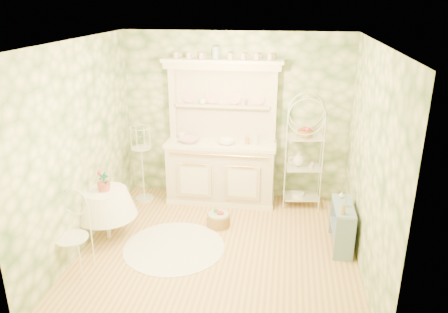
# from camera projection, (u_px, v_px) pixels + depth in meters

# --- Properties ---
(floor) EXTENTS (3.60, 3.60, 0.00)m
(floor) POSITION_uv_depth(u_px,v_px,m) (219.00, 250.00, 5.82)
(floor) COLOR tan
(floor) RESTS_ON ground
(ceiling) EXTENTS (3.60, 3.60, 0.00)m
(ceiling) POSITION_uv_depth(u_px,v_px,m) (217.00, 42.00, 4.89)
(ceiling) COLOR white
(ceiling) RESTS_ON floor
(wall_left) EXTENTS (3.60, 3.60, 0.00)m
(wall_left) POSITION_uv_depth(u_px,v_px,m) (80.00, 148.00, 5.60)
(wall_left) COLOR #EDEAB3
(wall_left) RESTS_ON floor
(wall_right) EXTENTS (3.60, 3.60, 0.00)m
(wall_right) POSITION_uv_depth(u_px,v_px,m) (370.00, 163.00, 5.11)
(wall_right) COLOR #EDEAB3
(wall_right) RESTS_ON floor
(wall_back) EXTENTS (3.60, 3.60, 0.00)m
(wall_back) POSITION_uv_depth(u_px,v_px,m) (236.00, 117.00, 7.03)
(wall_back) COLOR #EDEAB3
(wall_back) RESTS_ON floor
(wall_front) EXTENTS (3.60, 3.60, 0.00)m
(wall_front) POSITION_uv_depth(u_px,v_px,m) (184.00, 227.00, 3.68)
(wall_front) COLOR #EDEAB3
(wall_front) RESTS_ON floor
(kitchen_dresser) EXTENTS (1.87, 0.61, 2.29)m
(kitchen_dresser) POSITION_uv_depth(u_px,v_px,m) (221.00, 134.00, 6.87)
(kitchen_dresser) COLOR beige
(kitchen_dresser) RESTS_ON floor
(bakers_rack) EXTENTS (0.58, 0.45, 1.70)m
(bakers_rack) POSITION_uv_depth(u_px,v_px,m) (304.00, 155.00, 6.81)
(bakers_rack) COLOR white
(bakers_rack) RESTS_ON floor
(side_shelf) EXTENTS (0.28, 0.68, 0.57)m
(side_shelf) POSITION_uv_depth(u_px,v_px,m) (342.00, 227.00, 5.82)
(side_shelf) COLOR #7691A8
(side_shelf) RESTS_ON floor
(round_table) EXTENTS (0.80, 0.80, 0.67)m
(round_table) POSITION_uv_depth(u_px,v_px,m) (107.00, 215.00, 6.03)
(round_table) COLOR white
(round_table) RESTS_ON floor
(cafe_chair) EXTENTS (0.49, 0.49, 0.98)m
(cafe_chair) POSITION_uv_depth(u_px,v_px,m) (71.00, 235.00, 5.24)
(cafe_chair) COLOR white
(cafe_chair) RESTS_ON floor
(birdcage_stand) EXTENTS (0.39, 0.39, 1.52)m
(birdcage_stand) POSITION_uv_depth(u_px,v_px,m) (142.00, 157.00, 7.01)
(birdcage_stand) COLOR white
(birdcage_stand) RESTS_ON floor
(floor_basket) EXTENTS (0.36, 0.36, 0.19)m
(floor_basket) POSITION_uv_depth(u_px,v_px,m) (218.00, 220.00, 6.40)
(floor_basket) COLOR olive
(floor_basket) RESTS_ON floor
(lace_rug) EXTENTS (1.76, 1.76, 0.01)m
(lace_rug) POSITION_uv_depth(u_px,v_px,m) (174.00, 247.00, 5.88)
(lace_rug) COLOR white
(lace_rug) RESTS_ON floor
(bowl_floral) EXTENTS (0.39, 0.39, 0.08)m
(bowl_floral) POSITION_uv_depth(u_px,v_px,m) (189.00, 142.00, 6.90)
(bowl_floral) COLOR white
(bowl_floral) RESTS_ON kitchen_dresser
(bowl_white) EXTENTS (0.27, 0.27, 0.08)m
(bowl_white) POSITION_uv_depth(u_px,v_px,m) (226.00, 144.00, 6.83)
(bowl_white) COLOR white
(bowl_white) RESTS_ON kitchen_dresser
(cup_left) EXTENTS (0.15, 0.15, 0.09)m
(cup_left) POSITION_uv_depth(u_px,v_px,m) (203.00, 102.00, 6.90)
(cup_left) COLOR white
(cup_left) RESTS_ON kitchen_dresser
(cup_right) EXTENTS (0.14, 0.14, 0.10)m
(cup_right) POSITION_uv_depth(u_px,v_px,m) (243.00, 104.00, 6.81)
(cup_right) COLOR white
(cup_right) RESTS_ON kitchen_dresser
(potted_geranium) EXTENTS (0.14, 0.10, 0.27)m
(potted_geranium) POSITION_uv_depth(u_px,v_px,m) (104.00, 182.00, 5.83)
(potted_geranium) COLOR #3F7238
(potted_geranium) RESTS_ON round_table
(bottle_amber) EXTENTS (0.06, 0.06, 0.16)m
(bottle_amber) POSITION_uv_depth(u_px,v_px,m) (343.00, 209.00, 5.45)
(bottle_amber) COLOR #AB8542
(bottle_amber) RESTS_ON side_shelf
(bottle_blue) EXTENTS (0.06, 0.06, 0.11)m
(bottle_blue) POSITION_uv_depth(u_px,v_px,m) (345.00, 204.00, 5.66)
(bottle_blue) COLOR #89ABBA
(bottle_blue) RESTS_ON side_shelf
(bottle_glass) EXTENTS (0.08, 0.08, 0.09)m
(bottle_glass) POSITION_uv_depth(u_px,v_px,m) (341.00, 196.00, 5.90)
(bottle_glass) COLOR silver
(bottle_glass) RESTS_ON side_shelf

